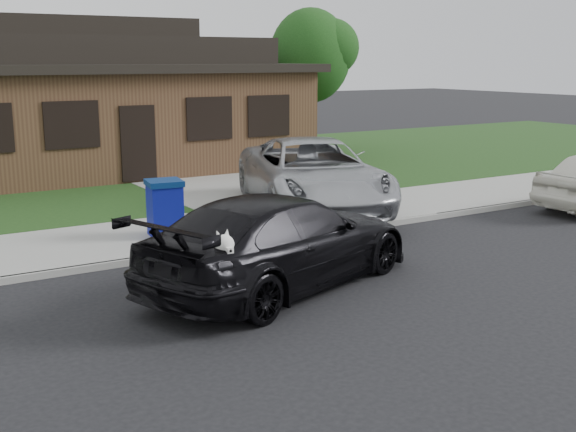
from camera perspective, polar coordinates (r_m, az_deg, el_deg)
ground at (r=9.46m, az=-11.60°, el=-9.83°), size 120.00×120.00×0.00m
sidewalk at (r=14.04m, az=-18.62°, el=-2.65°), size 60.00×3.00×0.12m
curb at (r=12.63m, az=-17.07°, el=-4.19°), size 60.00×0.12×0.12m
driveway at (r=20.63m, az=-5.45°, el=2.59°), size 4.50×13.00×0.14m
sedan at (r=11.28m, az=-0.62°, el=-1.99°), size 5.51×3.67×1.48m
minivan at (r=16.58m, az=1.97°, el=3.32°), size 4.33×6.30×1.60m
recycling_bin at (r=14.32m, az=-9.70°, el=0.66°), size 0.75×0.76×1.11m
house at (r=24.33m, az=-15.10°, el=8.60°), size 12.60×8.60×4.65m
tree_1 at (r=27.21m, az=2.14°, el=12.68°), size 3.15×3.00×5.25m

